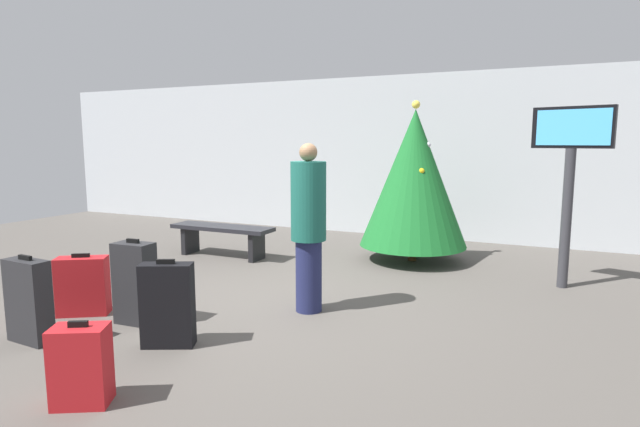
# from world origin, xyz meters

# --- Properties ---
(ground_plane) EXTENTS (16.00, 16.00, 0.00)m
(ground_plane) POSITION_xyz_m (0.00, 0.00, 0.00)
(ground_plane) COLOR #514C47
(back_wall) EXTENTS (16.00, 0.20, 2.95)m
(back_wall) POSITION_xyz_m (0.00, 4.66, 1.48)
(back_wall) COLOR #B7BCC1
(back_wall) RESTS_ON ground_plane
(holiday_tree) EXTENTS (1.56, 1.56, 2.33)m
(holiday_tree) POSITION_xyz_m (0.88, 2.69, 1.22)
(holiday_tree) COLOR #4C3319
(holiday_tree) RESTS_ON ground_plane
(flight_info_kiosk) EXTENTS (0.88, 0.32, 2.16)m
(flight_info_kiosk) POSITION_xyz_m (2.89, 2.08, 1.50)
(flight_info_kiosk) COLOR #333338
(flight_info_kiosk) RESTS_ON ground_plane
(waiting_bench) EXTENTS (1.64, 0.44, 0.48)m
(waiting_bench) POSITION_xyz_m (-1.84, 1.73, 0.37)
(waiting_bench) COLOR black
(waiting_bench) RESTS_ON ground_plane
(traveller_0) EXTENTS (0.49, 0.49, 1.74)m
(traveller_0) POSITION_xyz_m (0.47, 0.01, 0.91)
(traveller_0) COLOR #1E234C
(traveller_0) RESTS_ON ground_plane
(suitcase_0) EXTENTS (0.42, 0.37, 0.58)m
(suitcase_0) POSITION_xyz_m (-0.07, -2.34, 0.27)
(suitcase_0) COLOR #B2191E
(suitcase_0) RESTS_ON ground_plane
(suitcase_1) EXTENTS (0.47, 0.35, 0.76)m
(suitcase_1) POSITION_xyz_m (-0.22, -1.32, 0.36)
(suitcase_1) COLOR black
(suitcase_1) RESTS_ON ground_plane
(suitcase_2) EXTENTS (0.53, 0.44, 0.63)m
(suitcase_2) POSITION_xyz_m (-1.56, -1.05, 0.30)
(suitcase_2) COLOR #B2191E
(suitcase_2) RESTS_ON ground_plane
(suitcase_3) EXTENTS (0.45, 0.20, 0.78)m
(suitcase_3) POSITION_xyz_m (-1.39, -1.75, 0.37)
(suitcase_3) COLOR #232326
(suitcase_3) RESTS_ON ground_plane
(suitcase_4) EXTENTS (0.39, 0.24, 0.83)m
(suitcase_4) POSITION_xyz_m (-0.89, -1.01, 0.40)
(suitcase_4) COLOR #232326
(suitcase_4) RESTS_ON ground_plane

